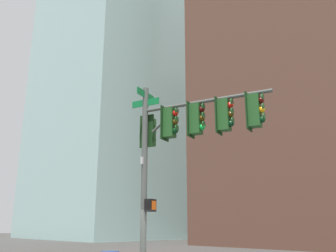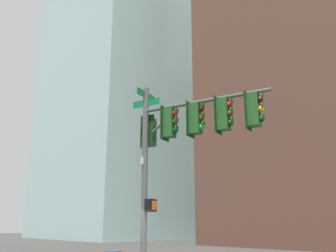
# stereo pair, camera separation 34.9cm
# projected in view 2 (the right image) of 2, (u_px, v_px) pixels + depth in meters

# --- Properties ---
(signal_pole_assembly) EXTENTS (4.72, 2.03, 6.76)m
(signal_pole_assembly) POSITION_uv_depth(u_px,v_px,m) (183.00, 136.00, 11.95)
(signal_pole_assembly) COLOR #4C514C
(signal_pole_assembly) RESTS_ON ground_plane
(building_brick_nearside) EXTENTS (26.11, 16.77, 49.31)m
(building_brick_nearside) POSITION_uv_depth(u_px,v_px,m) (327.00, 17.00, 41.06)
(building_brick_nearside) COLOR brown
(building_brick_nearside) RESTS_ON ground_plane
(building_glass_tower) EXTENTS (26.10, 25.54, 57.88)m
(building_glass_tower) POSITION_uv_depth(u_px,v_px,m) (130.00, 79.00, 69.52)
(building_glass_tower) COLOR #9EC6C1
(building_glass_tower) RESTS_ON ground_plane
(building_brick_farside) EXTENTS (21.55, 15.11, 47.05)m
(building_brick_farside) POSITION_uv_depth(u_px,v_px,m) (146.00, 113.00, 72.19)
(building_brick_farside) COLOR brown
(building_brick_farside) RESTS_ON ground_plane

